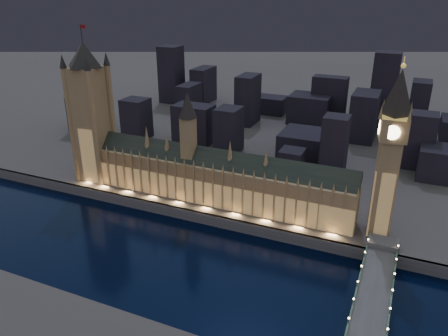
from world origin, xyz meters
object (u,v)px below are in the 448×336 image
at_px(palace_of_westminster, 213,177).
at_px(elizabeth_tower, 391,142).
at_px(westminster_bridge, 373,301).
at_px(victoria_tower, 90,106).

distance_m(palace_of_westminster, elizabeth_tower, 122.28).
bearing_deg(westminster_bridge, elizabeth_tower, 94.15).
xyz_separation_m(victoria_tower, elizabeth_tower, (218.00, 0.00, 2.36)).
relative_size(victoria_tower, westminster_bridge, 1.05).
bearing_deg(elizabeth_tower, westminster_bridge, -85.85).
height_order(palace_of_westminster, westminster_bridge, palace_of_westminster).
bearing_deg(victoria_tower, westminster_bridge, -16.36).
xyz_separation_m(palace_of_westminster, elizabeth_tower, (114.46, 0.18, 43.01)).
relative_size(elizabeth_tower, westminster_bridge, 0.97).
relative_size(palace_of_westminster, westminster_bridge, 1.79).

